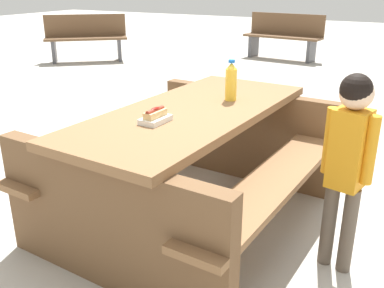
# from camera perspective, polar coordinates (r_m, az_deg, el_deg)

# --- Properties ---
(ground_plane) EXTENTS (30.00, 30.00, 0.00)m
(ground_plane) POSITION_cam_1_polar(r_m,az_deg,el_deg) (2.93, 0.00, -9.65)
(ground_plane) COLOR #B7B2A8
(ground_plane) RESTS_ON ground
(picnic_table) EXTENTS (1.88, 1.51, 0.75)m
(picnic_table) POSITION_cam_1_polar(r_m,az_deg,el_deg) (2.73, 0.00, -1.58)
(picnic_table) COLOR brown
(picnic_table) RESTS_ON ground
(soda_bottle) EXTENTS (0.07, 0.07, 0.26)m
(soda_bottle) POSITION_cam_1_polar(r_m,az_deg,el_deg) (2.81, 5.12, 8.11)
(soda_bottle) COLOR yellow
(soda_bottle) RESTS_ON picnic_table
(hotdog_tray) EXTENTS (0.19, 0.12, 0.08)m
(hotdog_tray) POSITION_cam_1_polar(r_m,az_deg,el_deg) (2.38, -4.81, 3.55)
(hotdog_tray) COLOR white
(hotdog_tray) RESTS_ON picnic_table
(child_in_coat) EXTENTS (0.18, 0.26, 1.07)m
(child_in_coat) POSITION_cam_1_polar(r_m,az_deg,el_deg) (2.30, 19.78, -0.75)
(child_in_coat) COLOR brown
(child_in_coat) RESTS_ON ground
(park_bench_near) EXTENTS (1.28, 1.40, 0.85)m
(park_bench_near) POSITION_cam_1_polar(r_m,az_deg,el_deg) (8.68, -13.66, 13.44)
(park_bench_near) COLOR brown
(park_bench_near) RESTS_ON ground
(park_bench_mid) EXTENTS (0.55, 1.53, 0.85)m
(park_bench_mid) POSITION_cam_1_polar(r_m,az_deg,el_deg) (8.87, 11.88, 13.73)
(park_bench_mid) COLOR brown
(park_bench_mid) RESTS_ON ground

